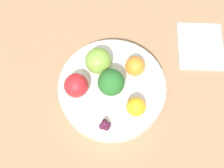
{
  "coord_description": "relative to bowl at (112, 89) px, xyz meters",
  "views": [
    {
      "loc": [
        0.28,
        -0.09,
        0.73
      ],
      "look_at": [
        0.0,
        0.0,
        0.07
      ],
      "focal_mm": 50.0,
      "sensor_mm": 36.0,
      "label": 1
    }
  ],
  "objects": [
    {
      "name": "apple_red",
      "position": [
        -0.01,
        -0.08,
        0.05
      ],
      "size": [
        0.06,
        0.06,
        0.06
      ],
      "color": "red",
      "rests_on": "bowl"
    },
    {
      "name": "table_surface",
      "position": [
        0.0,
        0.0,
        -0.03
      ],
      "size": [
        1.2,
        1.2,
        0.02
      ],
      "color": "#936D4C",
      "rests_on": "ground_plane"
    },
    {
      "name": "napkin",
      "position": [
        -0.05,
        0.26,
        -0.02
      ],
      "size": [
        0.17,
        0.16,
        0.01
      ],
      "color": "silver",
      "rests_on": "table_surface"
    },
    {
      "name": "apple_green",
      "position": [
        -0.06,
        -0.01,
        0.05
      ],
      "size": [
        0.06,
        0.06,
        0.06
      ],
      "color": "olive",
      "rests_on": "bowl"
    },
    {
      "name": "orange_back",
      "position": [
        0.07,
        0.03,
        0.04
      ],
      "size": [
        0.04,
        0.04,
        0.04
      ],
      "color": "orange",
      "rests_on": "bowl"
    },
    {
      "name": "broccoli",
      "position": [
        0.01,
        -0.01,
        0.06
      ],
      "size": [
        0.06,
        0.06,
        0.07
      ],
      "color": "#8CB76B",
      "rests_on": "bowl"
    },
    {
      "name": "orange_front",
      "position": [
        -0.02,
        0.06,
        0.04
      ],
      "size": [
        0.05,
        0.05,
        0.05
      ],
      "color": "orange",
      "rests_on": "bowl"
    },
    {
      "name": "bowl",
      "position": [
        0.0,
        0.0,
        0.0
      ],
      "size": [
        0.26,
        0.26,
        0.04
      ],
      "color": "silver",
      "rests_on": "table_surface"
    },
    {
      "name": "grape_cluster",
      "position": [
        0.09,
        -0.04,
        0.03
      ],
      "size": [
        0.03,
        0.03,
        0.03
      ],
      "color": "#47142D",
      "rests_on": "bowl"
    },
    {
      "name": "ground_plane",
      "position": [
        0.0,
        0.0,
        -0.04
      ],
      "size": [
        6.0,
        6.0,
        0.0
      ],
      "primitive_type": "plane",
      "color": "gray"
    }
  ]
}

